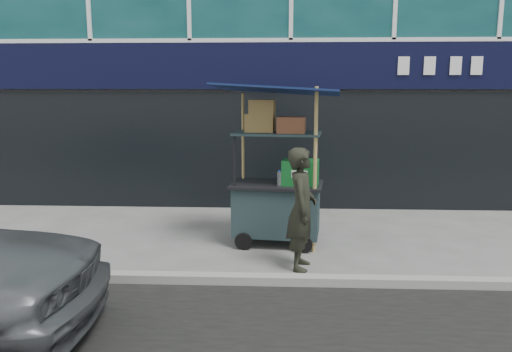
{
  "coord_description": "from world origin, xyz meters",
  "views": [
    {
      "loc": [
        -0.22,
        -6.25,
        2.49
      ],
      "look_at": [
        -0.56,
        1.2,
        1.16
      ],
      "focal_mm": 35.0,
      "sensor_mm": 36.0,
      "label": 1
    }
  ],
  "objects": [
    {
      "name": "curb",
      "position": [
        0.0,
        -0.2,
        0.06
      ],
      "size": [
        80.0,
        0.18,
        0.12
      ],
      "primitive_type": "cube",
      "color": "gray",
      "rests_on": "ground"
    },
    {
      "name": "vendor_man",
      "position": [
        0.1,
        0.42,
        0.85
      ],
      "size": [
        0.47,
        0.66,
        1.69
      ],
      "primitive_type": "imported",
      "rotation": [
        0.0,
        0.0,
        1.46
      ],
      "color": "black",
      "rests_on": "ground"
    },
    {
      "name": "vendor_cart",
      "position": [
        -0.22,
        1.5,
        0.9
      ],
      "size": [
        2.03,
        1.56,
        2.56
      ],
      "rotation": [
        0.0,
        0.0,
        -0.12
      ],
      "color": "#1C2C30",
      "rests_on": "ground"
    },
    {
      "name": "ground",
      "position": [
        0.0,
        0.0,
        0.0
      ],
      "size": [
        80.0,
        80.0,
        0.0
      ],
      "primitive_type": "plane",
      "color": "#61615D",
      "rests_on": "ground"
    }
  ]
}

